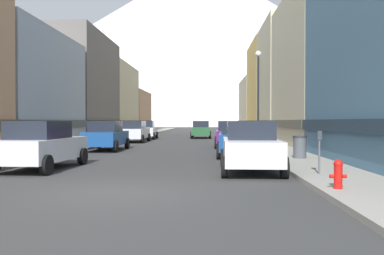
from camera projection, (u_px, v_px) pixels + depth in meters
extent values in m
plane|color=#353535|center=(115.00, 193.00, 10.09)|extent=(400.00, 400.00, 0.00)
cube|color=gray|center=(131.00, 136.00, 45.30)|extent=(2.50, 100.00, 0.15)
cube|color=gray|center=(243.00, 136.00, 44.81)|extent=(2.50, 100.00, 0.15)
cube|color=#66605B|center=(63.00, 88.00, 39.10)|extent=(8.36, 12.22, 10.00)
cube|color=#2D2B29|center=(63.00, 123.00, 39.16)|extent=(8.66, 12.22, 0.50)
cube|color=beige|center=(98.00, 100.00, 51.46)|extent=(8.30, 12.41, 8.85)
cube|color=#595444|center=(98.00, 122.00, 51.51)|extent=(8.60, 12.41, 0.50)
cube|color=tan|center=(125.00, 112.00, 64.36)|extent=(6.84, 12.38, 6.47)
cube|color=brown|center=(125.00, 122.00, 64.39)|extent=(7.14, 12.38, 0.50)
cube|color=beige|center=(342.00, 71.00, 27.24)|extent=(7.61, 11.36, 10.28)
cube|color=#595444|center=(341.00, 124.00, 27.30)|extent=(7.91, 11.36, 0.50)
cube|color=beige|center=(303.00, 82.00, 38.26)|extent=(7.66, 9.63, 10.98)
cube|color=#595444|center=(303.00, 123.00, 38.33)|extent=(7.96, 9.63, 0.50)
cube|color=#D8B259|center=(293.00, 89.00, 48.55)|extent=(9.97, 10.83, 11.12)
cube|color=brown|center=(293.00, 122.00, 48.62)|extent=(10.27, 10.83, 0.50)
cube|color=beige|center=(275.00, 106.00, 61.07)|extent=(9.78, 13.45, 8.06)
cube|color=#595444|center=(275.00, 122.00, 61.11)|extent=(10.08, 13.45, 0.50)
cube|color=silver|center=(42.00, 149.00, 14.96)|extent=(2.06, 4.49, 0.80)
cube|color=#1E232D|center=(39.00, 130.00, 14.70)|extent=(1.71, 2.28, 0.64)
cylinder|color=black|center=(39.00, 156.00, 16.70)|extent=(0.25, 0.69, 0.68)
cylinder|color=black|center=(83.00, 156.00, 16.53)|extent=(0.25, 0.69, 0.68)
cylinder|color=black|center=(46.00, 165.00, 13.25)|extent=(0.25, 0.69, 0.68)
cube|color=#19478C|center=(107.00, 138.00, 24.45)|extent=(1.84, 4.40, 0.80)
cube|color=#1E232D|center=(105.00, 126.00, 24.18)|extent=(1.60, 2.20, 0.64)
cylinder|color=black|center=(99.00, 143.00, 26.14)|extent=(0.22, 0.68, 0.68)
cylinder|color=black|center=(127.00, 143.00, 26.06)|extent=(0.22, 0.68, 0.68)
cylinder|color=black|center=(83.00, 146.00, 22.84)|extent=(0.22, 0.68, 0.68)
cylinder|color=black|center=(115.00, 147.00, 22.77)|extent=(0.22, 0.68, 0.68)
cube|color=silver|center=(135.00, 133.00, 33.86)|extent=(1.90, 4.43, 0.80)
cube|color=#1E232D|center=(134.00, 125.00, 33.60)|extent=(1.63, 2.22, 0.64)
cylinder|color=black|center=(128.00, 137.00, 35.57)|extent=(0.23, 0.68, 0.68)
cylinder|color=black|center=(149.00, 137.00, 35.47)|extent=(0.23, 0.68, 0.68)
cylinder|color=black|center=(119.00, 139.00, 32.27)|extent=(0.23, 0.68, 0.68)
cylinder|color=black|center=(142.00, 139.00, 32.17)|extent=(0.23, 0.68, 0.68)
cube|color=silver|center=(146.00, 131.00, 39.91)|extent=(2.02, 4.47, 0.80)
cube|color=#1E232D|center=(146.00, 124.00, 39.65)|extent=(1.69, 2.27, 0.64)
cylinder|color=black|center=(139.00, 135.00, 41.57)|extent=(0.25, 0.69, 0.68)
cylinder|color=black|center=(157.00, 135.00, 41.57)|extent=(0.25, 0.69, 0.68)
cylinder|color=black|center=(134.00, 136.00, 38.27)|extent=(0.25, 0.69, 0.68)
cylinder|color=black|center=(154.00, 136.00, 38.27)|extent=(0.25, 0.69, 0.68)
cube|color=silver|center=(250.00, 151.00, 14.21)|extent=(1.95, 4.45, 0.80)
cube|color=#1E232D|center=(250.00, 130.00, 14.44)|extent=(1.66, 2.24, 0.64)
cylinder|color=black|center=(284.00, 168.00, 12.51)|extent=(0.24, 0.69, 0.68)
cylinder|color=black|center=(225.00, 167.00, 12.63)|extent=(0.24, 0.69, 0.68)
cylinder|color=black|center=(271.00, 158.00, 15.80)|extent=(0.24, 0.69, 0.68)
cylinder|color=black|center=(223.00, 158.00, 15.92)|extent=(0.24, 0.69, 0.68)
cube|color=#19478C|center=(238.00, 142.00, 20.32)|extent=(1.99, 4.46, 0.80)
cube|color=#1E232D|center=(238.00, 127.00, 20.06)|extent=(1.68, 2.25, 0.64)
cylinder|color=black|center=(219.00, 147.00, 22.04)|extent=(0.24, 0.69, 0.68)
cylinder|color=black|center=(253.00, 148.00, 21.90)|extent=(0.24, 0.69, 0.68)
cylinder|color=black|center=(219.00, 152.00, 18.75)|extent=(0.24, 0.69, 0.68)
cylinder|color=black|center=(259.00, 152.00, 18.61)|extent=(0.24, 0.69, 0.68)
cube|color=#591E72|center=(230.00, 136.00, 27.17)|extent=(1.94, 4.44, 0.80)
cube|color=#1E232D|center=(230.00, 126.00, 27.41)|extent=(1.65, 2.24, 0.64)
cylinder|color=black|center=(246.00, 144.00, 25.48)|extent=(0.24, 0.68, 0.68)
cylinder|color=black|center=(216.00, 144.00, 25.59)|extent=(0.24, 0.68, 0.68)
cylinder|color=black|center=(242.00, 141.00, 28.77)|extent=(0.24, 0.68, 0.68)
cylinder|color=black|center=(216.00, 141.00, 28.88)|extent=(0.24, 0.68, 0.68)
cube|color=#265933|center=(201.00, 131.00, 41.94)|extent=(1.84, 4.40, 0.80)
cube|color=#1E232D|center=(201.00, 124.00, 41.67)|extent=(1.60, 2.20, 0.64)
cylinder|color=black|center=(193.00, 134.00, 43.63)|extent=(0.22, 0.68, 0.68)
cylinder|color=black|center=(210.00, 134.00, 43.56)|extent=(0.22, 0.68, 0.68)
cylinder|color=black|center=(191.00, 135.00, 40.33)|extent=(0.22, 0.68, 0.68)
cylinder|color=black|center=(210.00, 135.00, 40.26)|extent=(0.22, 0.68, 0.68)
cylinder|color=red|center=(338.00, 177.00, 9.75)|extent=(0.20, 0.20, 0.55)
sphere|color=red|center=(338.00, 164.00, 9.74)|extent=(0.22, 0.22, 0.22)
cylinder|color=red|center=(332.00, 176.00, 9.75)|extent=(0.10, 0.09, 0.09)
cylinder|color=red|center=(344.00, 176.00, 9.74)|extent=(0.10, 0.09, 0.09)
cylinder|color=#595960|center=(319.00, 157.00, 12.50)|extent=(0.06, 0.06, 1.05)
cube|color=#33383F|center=(319.00, 135.00, 12.49)|extent=(0.14, 0.10, 0.28)
cylinder|color=#4C5156|center=(300.00, 148.00, 17.79)|extent=(0.56, 0.56, 0.90)
cylinder|color=#2D2D33|center=(300.00, 137.00, 17.78)|extent=(0.59, 0.59, 0.08)
cylinder|color=gray|center=(62.00, 144.00, 25.90)|extent=(0.45, 0.45, 0.32)
sphere|color=#306622|center=(62.00, 137.00, 25.90)|extent=(0.73, 0.73, 0.73)
cylinder|color=#333338|center=(254.00, 132.00, 34.82)|extent=(0.36, 0.36, 1.37)
sphere|color=tan|center=(254.00, 123.00, 34.81)|extent=(0.22, 0.22, 0.22)
cylinder|color=black|center=(258.00, 102.00, 24.45)|extent=(0.12, 0.12, 5.50)
sphere|color=white|center=(258.00, 54.00, 24.40)|extent=(0.36, 0.36, 0.36)
cone|color=silver|center=(200.00, 43.00, 269.10)|extent=(308.63, 308.63, 107.39)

